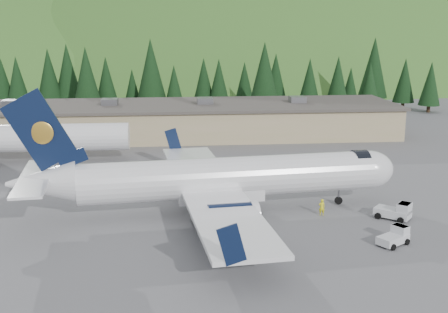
% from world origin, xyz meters
% --- Properties ---
extents(ground, '(600.00, 600.00, 0.00)m').
position_xyz_m(ground, '(0.00, 0.00, 0.00)').
color(ground, '#5C5C61').
extents(airliner, '(36.92, 34.70, 12.24)m').
position_xyz_m(airliner, '(-1.07, -0.11, 3.26)').
color(airliner, white).
rests_on(airliner, ground).
extents(second_airliner, '(27.50, 11.00, 10.05)m').
position_xyz_m(second_airliner, '(-24.92, 22.00, 3.32)').
color(second_airliner, white).
rests_on(second_airliner, ground).
extents(baggage_tug_a, '(3.06, 2.67, 1.47)m').
position_xyz_m(baggage_tug_a, '(12.55, -9.46, 0.66)').
color(baggage_tug_a, silver).
rests_on(baggage_tug_a, ground).
extents(baggage_tug_b, '(3.42, 3.24, 1.68)m').
position_xyz_m(baggage_tug_b, '(14.95, -3.70, 0.75)').
color(baggage_tug_b, silver).
rests_on(baggage_tug_b, ground).
extents(terminal_building, '(71.00, 17.00, 6.10)m').
position_xyz_m(terminal_building, '(-5.01, 38.00, 2.62)').
color(terminal_building, tan).
rests_on(terminal_building, ground).
extents(ramp_worker, '(0.61, 0.42, 1.60)m').
position_xyz_m(ramp_worker, '(8.46, -1.98, 0.80)').
color(ramp_worker, yellow).
rests_on(ramp_worker, ground).
extents(tree_line, '(110.91, 17.86, 14.35)m').
position_xyz_m(tree_line, '(-10.89, 60.07, 7.28)').
color(tree_line, black).
rests_on(tree_line, ground).
extents(hills, '(614.00, 330.00, 300.00)m').
position_xyz_m(hills, '(53.34, 207.38, -82.80)').
color(hills, '#2D5B1B').
rests_on(hills, ground).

